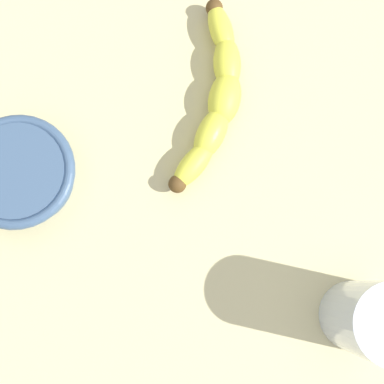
{
  "coord_description": "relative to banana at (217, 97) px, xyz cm",
  "views": [
    {
      "loc": [
        7.5,
        -4.48,
        59.73
      ],
      "look_at": [
        -1.9,
        -3.12,
        5.0
      ],
      "focal_mm": 47.24,
      "sensor_mm": 36.0,
      "label": 1
    }
  ],
  "objects": [
    {
      "name": "ceramic_bowl",
      "position": [
        5.96,
        -22.67,
        0.92
      ],
      "size": [
        12.62,
        12.62,
        4.63
      ],
      "color": "#3D5675",
      "rests_on": "wooden_tabletop"
    },
    {
      "name": "wooden_tabletop",
      "position": [
        12.42,
        -1.25,
        -3.36
      ],
      "size": [
        120.0,
        120.0,
        3.0
      ],
      "primitive_type": "cube",
      "color": "#CCC08B",
      "rests_on": "ground"
    },
    {
      "name": "banana",
      "position": [
        0.0,
        0.0,
        0.0
      ],
      "size": [
        22.54,
        10.73,
        3.71
      ],
      "rotation": [
        0.0,
        0.0,
        2.8
      ],
      "color": "yellow",
      "rests_on": "wooden_tabletop"
    },
    {
      "name": "smoothie_glass",
      "position": [
        26.31,
        11.19,
        3.81
      ],
      "size": [
        7.6,
        7.6,
        11.97
      ],
      "color": "silver",
      "rests_on": "wooden_tabletop"
    }
  ]
}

